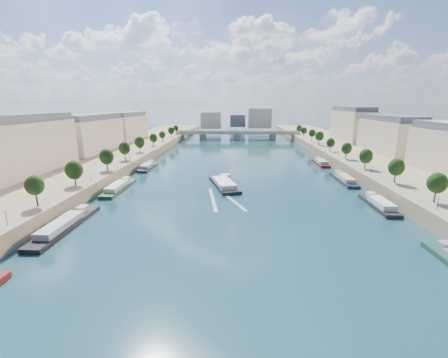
# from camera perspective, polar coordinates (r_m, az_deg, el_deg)

# --- Properties ---
(ground) EXTENTS (700.00, 700.00, 0.00)m
(ground) POSITION_cam_1_polar(r_m,az_deg,el_deg) (135.49, 2.51, 0.40)
(ground) COLOR #0B2C33
(ground) RESTS_ON ground
(quay_left) EXTENTS (44.00, 520.00, 5.00)m
(quay_left) POSITION_cam_1_polar(r_m,az_deg,el_deg) (152.93, -25.58, 1.56)
(quay_left) COLOR #9E8460
(quay_left) RESTS_ON ground
(quay_right) EXTENTS (44.00, 520.00, 5.00)m
(quay_right) POSITION_cam_1_polar(r_m,az_deg,el_deg) (152.92, 30.61, 0.97)
(quay_right) COLOR #9E8460
(quay_right) RESTS_ON ground
(pave_left) EXTENTS (14.00, 520.00, 0.10)m
(pave_left) POSITION_cam_1_polar(r_m,az_deg,el_deg) (145.97, -20.48, 2.54)
(pave_left) COLOR gray
(pave_left) RESTS_ON quay_left
(pave_right) EXTENTS (14.00, 520.00, 0.10)m
(pave_right) POSITION_cam_1_polar(r_m,az_deg,el_deg) (145.96, 25.53, 2.05)
(pave_right) COLOR gray
(pave_right) RESTS_ON quay_right
(trees_left) EXTENTS (4.80, 268.80, 8.26)m
(trees_left) POSITION_cam_1_polar(r_m,az_deg,el_deg) (146.11, -19.63, 4.79)
(trees_left) COLOR #382B1E
(trees_left) RESTS_ON ground
(trees_right) EXTENTS (4.80, 268.80, 8.26)m
(trees_right) POSITION_cam_1_polar(r_m,az_deg,el_deg) (153.45, 23.65, 4.84)
(trees_right) COLOR #382B1E
(trees_right) RESTS_ON ground
(lamps_left) EXTENTS (0.36, 200.36, 4.28)m
(lamps_left) POSITION_cam_1_polar(r_m,az_deg,el_deg) (134.69, -20.43, 2.82)
(lamps_left) COLOR black
(lamps_left) RESTS_ON ground
(lamps_right) EXTENTS (0.36, 200.36, 4.28)m
(lamps_right) POSITION_cam_1_polar(r_m,az_deg,el_deg) (148.36, 23.31, 3.53)
(lamps_right) COLOR black
(lamps_right) RESTS_ON ground
(buildings_left) EXTENTS (16.00, 226.00, 23.20)m
(buildings_left) POSITION_cam_1_polar(r_m,az_deg,el_deg) (167.62, -28.14, 7.12)
(buildings_left) COLOR beige
(buildings_left) RESTS_ON ground
(buildings_right) EXTENTS (16.00, 226.00, 23.20)m
(buildings_right) POSITION_cam_1_polar(r_m,az_deg,el_deg) (167.60, 33.28, 6.47)
(buildings_right) COLOR beige
(buildings_right) RESTS_ON ground
(skyline) EXTENTS (79.00, 42.00, 22.00)m
(skyline) POSITION_cam_1_polar(r_m,az_deg,el_deg) (351.57, 3.17, 11.31)
(skyline) COLOR beige
(skyline) RESTS_ON ground
(bridge) EXTENTS (112.00, 12.00, 8.15)m
(bridge) POSITION_cam_1_polar(r_m,az_deg,el_deg) (277.59, 2.60, 8.57)
(bridge) COLOR #C1B79E
(bridge) RESTS_ON ground
(tour_barge) EXTENTS (14.24, 26.70, 3.63)m
(tour_barge) POSITION_cam_1_polar(r_m,az_deg,el_deg) (119.77, 0.02, -0.98)
(tour_barge) COLOR black
(tour_barge) RESTS_ON ground
(wake) EXTENTS (14.77, 25.85, 0.04)m
(wake) POSITION_cam_1_polar(r_m,az_deg,el_deg) (104.08, -0.39, -3.86)
(wake) COLOR silver
(wake) RESTS_ON ground
(moored_barges_left) EXTENTS (5.00, 158.35, 3.60)m
(moored_barges_left) POSITION_cam_1_polar(r_m,az_deg,el_deg) (92.78, -27.22, -7.26)
(moored_barges_left) COLOR #1B1D3B
(moored_barges_left) RESTS_ON ground
(moored_barges_right) EXTENTS (5.00, 165.51, 3.60)m
(moored_barges_right) POSITION_cam_1_polar(r_m,az_deg,el_deg) (107.03, 27.69, -4.57)
(moored_barges_right) COLOR black
(moored_barges_right) RESTS_ON ground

